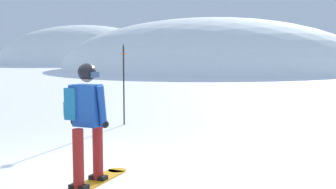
% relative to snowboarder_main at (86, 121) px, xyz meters
% --- Properties ---
extents(ground_plane, '(300.00, 300.00, 0.00)m').
position_rel_snowboarder_main_xyz_m(ground_plane, '(-0.26, 0.40, -0.92)').
color(ground_plane, white).
extents(ridge_peak_main, '(30.41, 27.37, 10.15)m').
position_rel_snowboarder_main_xyz_m(ridge_peak_main, '(-11.00, 36.43, -0.92)').
color(ridge_peak_main, white).
rests_on(ridge_peak_main, ground).
extents(ridge_peak_far, '(25.55, 23.00, 10.98)m').
position_rel_snowboarder_main_xyz_m(ridge_peak_far, '(-34.14, 47.34, -0.92)').
color(ridge_peak_far, white).
rests_on(ridge_peak_far, ground).
extents(snowboarder_main, '(0.64, 1.84, 1.71)m').
position_rel_snowboarder_main_xyz_m(snowboarder_main, '(0.00, 0.00, 0.00)').
color(snowboarder_main, orange).
rests_on(snowboarder_main, ground).
extents(piste_marker_near, '(0.20, 0.20, 2.06)m').
position_rel_snowboarder_main_xyz_m(piste_marker_near, '(-2.10, 4.55, 0.25)').
color(piste_marker_near, black).
rests_on(piste_marker_near, ground).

